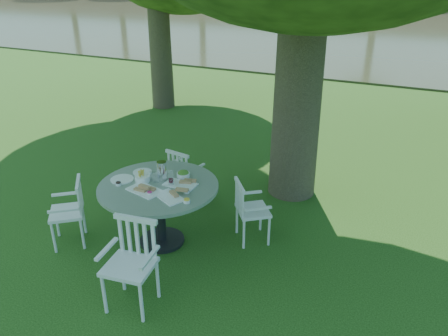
% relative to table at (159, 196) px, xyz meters
% --- Properties ---
extents(ground, '(140.00, 140.00, 0.00)m').
position_rel_table_xyz_m(ground, '(0.55, 0.49, -0.66)').
color(ground, '#12350B').
rests_on(ground, ground).
extents(table, '(1.44, 1.44, 0.81)m').
position_rel_table_xyz_m(table, '(0.00, 0.00, 0.00)').
color(table, black).
rests_on(table, ground).
extents(chair_ne, '(0.55, 0.56, 0.81)m').
position_rel_table_xyz_m(chair_ne, '(0.95, 0.49, -0.18)').
color(chair_ne, silver).
rests_on(chair_ne, ground).
extents(chair_nw, '(0.47, 0.45, 0.82)m').
position_rel_table_xyz_m(chair_nw, '(-0.28, 1.04, -0.18)').
color(chair_nw, silver).
rests_on(chair_nw, ground).
extents(chair_sw, '(0.58, 0.58, 0.84)m').
position_rel_table_xyz_m(chair_sw, '(-0.97, -0.44, -0.16)').
color(chair_sw, silver).
rests_on(chair_sw, ground).
extents(chair_se, '(0.52, 0.50, 0.93)m').
position_rel_table_xyz_m(chair_se, '(0.33, -1.01, -0.11)').
color(chair_se, silver).
rests_on(chair_se, ground).
extents(tableware, '(1.18, 0.79, 0.24)m').
position_rel_table_xyz_m(tableware, '(-0.03, 0.04, 0.19)').
color(tableware, white).
rests_on(tableware, table).
extents(river, '(100.00, 28.00, 0.12)m').
position_rel_table_xyz_m(river, '(0.55, 23.49, -0.66)').
color(river, '#2F311D').
rests_on(river, ground).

